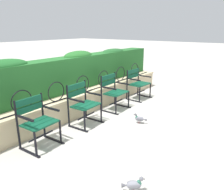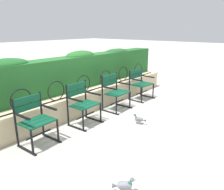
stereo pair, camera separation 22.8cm
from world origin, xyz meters
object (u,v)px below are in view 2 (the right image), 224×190
(pigeon_far_side, at_px, (139,119))
(park_chair_centre_left, at_px, (82,103))
(park_chair_rightmost, at_px, (140,83))
(park_chair_centre_right, at_px, (115,91))
(pigeon_near_chairs, at_px, (124,185))
(park_chair_leftmost, at_px, (35,119))

(pigeon_far_side, bearing_deg, park_chair_centre_left, 127.53)
(park_chair_centre_left, relative_size, park_chair_rightmost, 1.05)
(park_chair_centre_right, height_order, pigeon_near_chairs, park_chair_centre_right)
(pigeon_near_chairs, height_order, pigeon_far_side, same)
(pigeon_near_chairs, bearing_deg, park_chair_rightmost, 29.94)
(park_chair_centre_left, bearing_deg, pigeon_far_side, -52.47)
(park_chair_leftmost, bearing_deg, park_chair_rightmost, 0.28)
(pigeon_far_side, bearing_deg, pigeon_near_chairs, -152.14)
(park_chair_rightmost, height_order, pigeon_far_side, park_chair_rightmost)
(park_chair_centre_left, xyz_separation_m, park_chair_rightmost, (2.26, 0.01, -0.01))
(park_chair_centre_left, relative_size, pigeon_near_chairs, 3.56)
(park_chair_centre_left, xyz_separation_m, pigeon_near_chairs, (-1.12, -1.94, -0.36))
(park_chair_rightmost, xyz_separation_m, pigeon_far_side, (-1.52, -0.97, -0.35))
(park_chair_centre_right, bearing_deg, park_chair_centre_left, -178.29)
(park_chair_centre_right, relative_size, pigeon_near_chairs, 3.54)
(park_chair_centre_left, distance_m, pigeon_near_chairs, 2.27)
(park_chair_centre_right, height_order, pigeon_far_side, park_chair_centre_right)
(pigeon_near_chairs, distance_m, pigeon_far_side, 2.10)
(park_chair_centre_right, xyz_separation_m, pigeon_far_side, (-0.39, -0.99, -0.36))
(park_chair_leftmost, bearing_deg, pigeon_far_side, -27.05)
(park_chair_leftmost, relative_size, park_chair_centre_left, 0.97)
(pigeon_near_chairs, xyz_separation_m, pigeon_far_side, (1.86, 0.98, 0.00))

